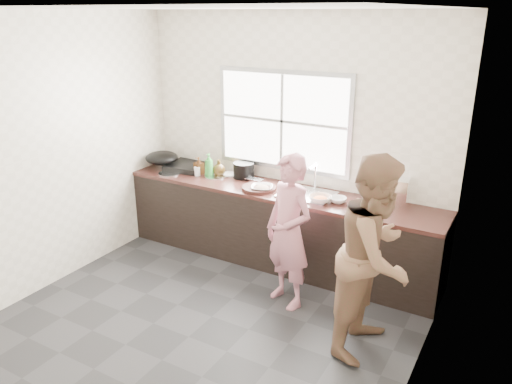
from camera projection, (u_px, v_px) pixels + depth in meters
The scene contains 30 objects.
floor at pixel (212, 317), 4.64m from camera, with size 3.60×3.20×0.01m, color #28282B.
ceiling at pixel (201, 7), 3.72m from camera, with size 3.60×3.20×0.01m, color silver.
wall_back at pixel (291, 139), 5.49m from camera, with size 3.60×0.01×2.70m, color silver.
wall_left at pixel (61, 151), 5.03m from camera, with size 0.01×3.20×2.70m, color beige.
wall_right at pixel (428, 222), 3.33m from camera, with size 0.01×3.20×2.70m, color silver.
wall_front at pixel (46, 255), 2.88m from camera, with size 3.60×0.01×2.70m, color beige.
cabinet at pixel (277, 228), 5.55m from camera, with size 3.60×0.62×0.82m, color black.
countertop at pixel (277, 191), 5.41m from camera, with size 3.60×0.64×0.04m, color #331915.
sink at pixel (307, 195), 5.23m from camera, with size 0.55×0.45×0.02m, color silver.
faucet at pixel (315, 176), 5.35m from camera, with size 0.02×0.02×0.30m, color silver.
window_frame at pixel (283, 121), 5.46m from camera, with size 1.60×0.05×1.10m, color #9EA0A5.
window_glazing at pixel (282, 121), 5.44m from camera, with size 1.50×0.01×1.00m, color white.
woman at pixel (289, 237), 4.65m from camera, with size 0.51×0.33×1.39m, color #CA798A.
person_side at pixel (376, 256), 3.98m from camera, with size 0.82×0.64×1.68m, color brown.
cutting_board at pixel (259, 188), 5.39m from camera, with size 0.37×0.37×0.04m, color black.
cleaver at pixel (255, 179), 5.60m from camera, with size 0.20×0.10×0.01m, color silver.
bowl_mince at pixel (262, 188), 5.35m from camera, with size 0.23×0.23×0.06m, color silver.
bowl_crabs at pixel (320, 200), 5.03m from camera, with size 0.18×0.18×0.06m, color white.
bowl_held at pixel (338, 199), 5.02m from camera, with size 0.22×0.22×0.07m, color silver.
black_pot at pixel (244, 170), 5.77m from camera, with size 0.24×0.24×0.18m, color black.
plate_food at pixel (231, 174), 5.89m from camera, with size 0.21×0.21×0.02m, color silver.
bottle_green at pixel (209, 165), 5.80m from camera, with size 0.10×0.10×0.27m, color #2A812E.
bottle_brown_tall at pixel (199, 166), 5.88m from camera, with size 0.09×0.09×0.19m, color #472811.
bottle_brown_short at pixel (219, 168), 5.84m from camera, with size 0.14×0.14×0.17m, color #402C10.
glass_jar at pixel (197, 171), 5.84m from camera, with size 0.07×0.07×0.10m, color white.
burner at pixel (187, 166), 6.10m from camera, with size 0.45×0.45×0.07m, color black.
wok at pixel (162, 158), 6.08m from camera, with size 0.40×0.40×0.15m, color black.
dish_rack at pixel (391, 190), 5.00m from camera, with size 0.36×0.25×0.27m, color white.
pot_lid_left at pixel (169, 173), 5.91m from camera, with size 0.26×0.26×0.01m, color silver.
pot_lid_right at pixel (216, 176), 5.81m from camera, with size 0.26×0.26×0.01m, color silver.
Camera 1 is at (2.34, -3.23, 2.67)m, focal length 35.00 mm.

